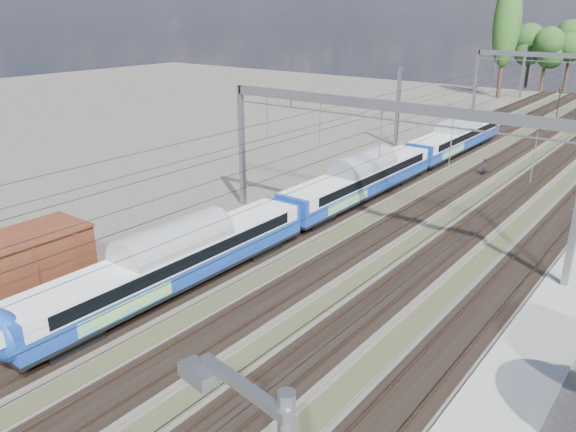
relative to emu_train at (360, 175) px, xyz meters
The scene contains 7 objects.
track_bed 10.76m from the emu_train, 64.72° to the left, with size 21.00×130.00×0.34m.
platform 22.72m from the emu_train, 43.17° to the right, with size 3.00×70.00×0.30m, color gray.
catenary 18.34m from the emu_train, 74.31° to the left, with size 25.65×130.00×9.00m.
poplar 64.04m from the emu_train, 99.09° to the left, with size 4.40×4.40×19.04m.
emu_train is the anchor object (origin of this frame).
worker 14.30m from the emu_train, 69.08° to the left, with size 0.61×0.40×1.68m, color black.
signal_near 38.16m from the emu_train, 82.44° to the left, with size 0.33×0.31×5.42m.
Camera 1 is at (16.22, -0.28, 14.11)m, focal length 35.00 mm.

